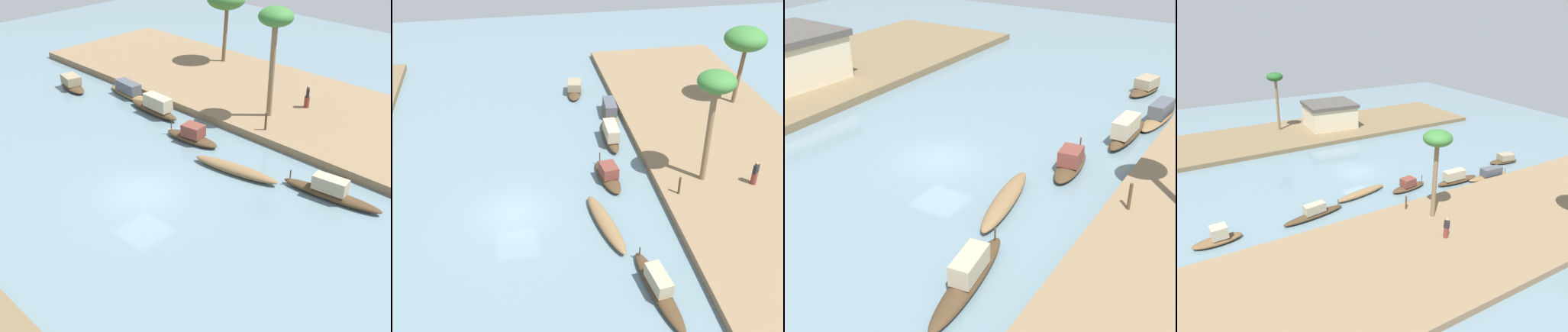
% 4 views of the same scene
% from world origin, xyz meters
% --- Properties ---
extents(river_water, '(76.56, 76.56, 0.00)m').
position_xyz_m(river_water, '(0.00, 0.00, 0.00)').
color(river_water, slate).
rests_on(river_water, ground).
extents(riverbank_left, '(46.83, 11.97, 0.52)m').
position_xyz_m(riverbank_left, '(0.00, -14.87, 0.26)').
color(riverbank_left, '#846B4C').
rests_on(riverbank_left, ground).
extents(sampan_foreground, '(3.56, 1.79, 1.06)m').
position_xyz_m(sampan_foreground, '(15.35, -5.97, 0.42)').
color(sampan_foreground, '#47331E').
rests_on(sampan_foreground, river_water).
extents(sampan_open_hull, '(3.92, 1.58, 1.17)m').
position_xyz_m(sampan_open_hull, '(2.31, -6.11, 0.41)').
color(sampan_open_hull, '#47331E').
rests_on(sampan_open_hull, river_water).
extents(sampan_near_left_bank, '(5.47, 1.62, 1.22)m').
position_xyz_m(sampan_near_left_bank, '(-7.33, -6.51, 0.42)').
color(sampan_near_left_bank, '#47331E').
rests_on(sampan_near_left_bank, river_water).
extents(sampan_with_red_awning, '(4.71, 1.13, 1.41)m').
position_xyz_m(sampan_with_red_awning, '(7.12, -7.30, 0.55)').
color(sampan_with_red_awning, '#47331E').
rests_on(sampan_with_red_awning, river_water).
extents(sampan_downstream_large, '(5.35, 1.82, 0.52)m').
position_xyz_m(sampan_downstream_large, '(-2.16, -5.02, 0.26)').
color(sampan_downstream_large, brown).
rests_on(sampan_downstream_large, river_water).
extents(sampan_midstream, '(4.95, 1.41, 1.12)m').
position_xyz_m(sampan_midstream, '(10.91, -8.09, 0.43)').
color(sampan_midstream, brown).
rests_on(sampan_midstream, river_water).
extents(person_on_near_bank, '(0.50, 0.50, 1.59)m').
position_xyz_m(person_on_near_bank, '(-0.36, -14.66, 1.18)').
color(person_on_near_bank, brown).
rests_on(person_on_near_bank, riverbank_left).
extents(mooring_post, '(0.14, 0.14, 1.17)m').
position_xyz_m(mooring_post, '(-0.53, -9.81, 1.11)').
color(mooring_post, '#4C3823').
rests_on(mooring_post, riverbank_left).
extents(palm_tree_left_near, '(2.20, 2.20, 7.15)m').
position_xyz_m(palm_tree_left_near, '(0.70, -11.75, 6.66)').
color(palm_tree_left_near, '#7F6647').
rests_on(palm_tree_left_near, riverbank_left).
extents(palm_tree_left_far, '(3.20, 3.20, 6.10)m').
position_xyz_m(palm_tree_left_far, '(10.46, -18.27, 5.67)').
color(palm_tree_left_far, brown).
rests_on(palm_tree_left_far, riverbank_left).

